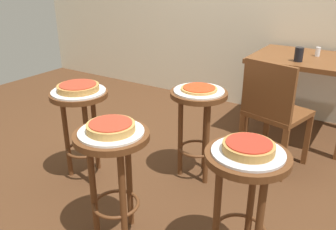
# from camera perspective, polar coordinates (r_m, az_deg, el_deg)

# --- Properties ---
(ground_plane) EXTENTS (6.00, 6.00, 0.00)m
(ground_plane) POSITION_cam_1_polar(r_m,az_deg,el_deg) (2.79, -0.32, -8.30)
(ground_plane) COLOR #4C2D19
(stool_foreground) EXTENTS (0.40, 0.40, 0.66)m
(stool_foreground) POSITION_cam_1_polar(r_m,az_deg,el_deg) (1.90, -8.91, -7.46)
(stool_foreground) COLOR #5B3319
(stool_foreground) RESTS_ON ground_plane
(serving_plate_foreground) EXTENTS (0.34, 0.34, 0.01)m
(serving_plate_foreground) POSITION_cam_1_polar(r_m,az_deg,el_deg) (1.82, -9.24, -2.73)
(serving_plate_foreground) COLOR white
(serving_plate_foreground) RESTS_ON stool_foreground
(pizza_foreground) EXTENTS (0.25, 0.25, 0.05)m
(pizza_foreground) POSITION_cam_1_polar(r_m,az_deg,el_deg) (1.80, -9.29, -1.92)
(pizza_foreground) COLOR tan
(pizza_foreground) RESTS_ON serving_plate_foreground
(stool_middle) EXTENTS (0.40, 0.40, 0.66)m
(stool_middle) POSITION_cam_1_polar(r_m,az_deg,el_deg) (1.73, 12.40, -11.02)
(stool_middle) COLOR #5B3319
(stool_middle) RESTS_ON ground_plane
(serving_plate_middle) EXTENTS (0.34, 0.34, 0.01)m
(serving_plate_middle) POSITION_cam_1_polar(r_m,az_deg,el_deg) (1.64, 12.90, -5.97)
(serving_plate_middle) COLOR silver
(serving_plate_middle) RESTS_ON stool_middle
(pizza_middle) EXTENTS (0.24, 0.24, 0.05)m
(pizza_middle) POSITION_cam_1_polar(r_m,az_deg,el_deg) (1.63, 12.99, -5.09)
(pizza_middle) COLOR #B78442
(pizza_middle) RESTS_ON serving_plate_middle
(stool_leftside) EXTENTS (0.40, 0.40, 0.66)m
(stool_leftside) POSITION_cam_1_polar(r_m,az_deg,el_deg) (2.53, -13.98, 0.05)
(stool_leftside) COLOR #5B3319
(stool_leftside) RESTS_ON ground_plane
(serving_plate_leftside) EXTENTS (0.37, 0.37, 0.01)m
(serving_plate_leftside) POSITION_cam_1_polar(r_m,az_deg,el_deg) (2.47, -14.36, 3.76)
(serving_plate_leftside) COLOR silver
(serving_plate_leftside) RESTS_ON stool_leftside
(pizza_leftside) EXTENTS (0.28, 0.28, 0.05)m
(pizza_leftside) POSITION_cam_1_polar(r_m,az_deg,el_deg) (2.46, -14.42, 4.39)
(pizza_leftside) COLOR #B78442
(pizza_leftside) RESTS_ON serving_plate_leftside
(stool_rear) EXTENTS (0.40, 0.40, 0.66)m
(stool_rear) POSITION_cam_1_polar(r_m,az_deg,el_deg) (2.47, 4.93, 0.14)
(stool_rear) COLOR #5B3319
(stool_rear) RESTS_ON ground_plane
(serving_plate_rear) EXTENTS (0.35, 0.35, 0.01)m
(serving_plate_rear) POSITION_cam_1_polar(r_m,az_deg,el_deg) (2.41, 5.06, 3.95)
(serving_plate_rear) COLOR white
(serving_plate_rear) RESTS_ON stool_rear
(pizza_rear) EXTENTS (0.25, 0.25, 0.02)m
(pizza_rear) POSITION_cam_1_polar(r_m,az_deg,el_deg) (2.40, 5.08, 4.31)
(pizza_rear) COLOR tan
(pizza_rear) RESTS_ON serving_plate_rear
(dining_table) EXTENTS (0.91, 0.75, 0.73)m
(dining_table) POSITION_cam_1_polar(r_m,az_deg,el_deg) (3.34, 21.61, 6.81)
(dining_table) COLOR brown
(dining_table) RESTS_ON ground_plane
(cup_near_edge) EXTENTS (0.07, 0.07, 0.12)m
(cup_near_edge) POSITION_cam_1_polar(r_m,az_deg,el_deg) (3.10, 20.53, 9.22)
(cup_near_edge) COLOR black
(cup_near_edge) RESTS_ON dining_table
(condiment_shaker) EXTENTS (0.04, 0.04, 0.08)m
(condiment_shaker) POSITION_cam_1_polar(r_m,az_deg,el_deg) (3.36, 23.20, 9.45)
(condiment_shaker) COLOR white
(condiment_shaker) RESTS_ON dining_table
(wooden_chair) EXTENTS (0.48, 0.48, 0.85)m
(wooden_chair) POSITION_cam_1_polar(r_m,az_deg,el_deg) (2.70, 16.79, 0.67)
(wooden_chair) COLOR brown
(wooden_chair) RESTS_ON ground_plane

